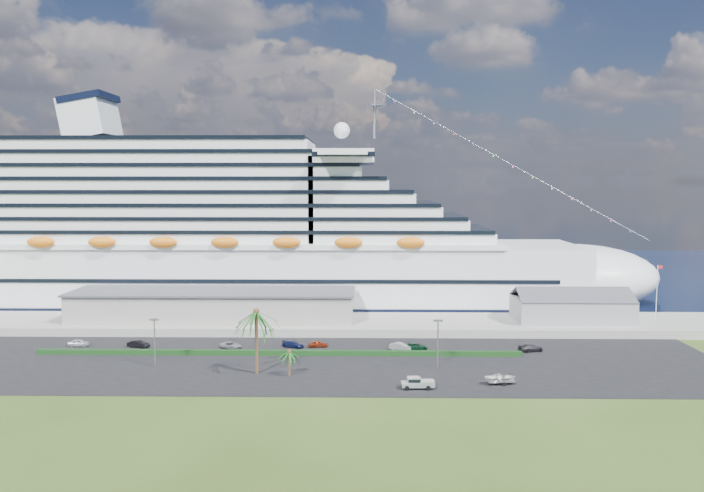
{
  "coord_description": "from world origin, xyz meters",
  "views": [
    {
      "loc": [
        7.57,
        -105.64,
        31.47
      ],
      "look_at": [
        5.14,
        30.0,
        18.73
      ],
      "focal_mm": 35.0,
      "sensor_mm": 36.0,
      "label": 1
    }
  ],
  "objects_px": {
    "cruise_ship": "(248,241)",
    "parked_car_3": "(293,344)",
    "pickup_truck": "(417,383)",
    "boat_trailer": "(501,378)"
  },
  "relations": [
    {
      "from": "parked_car_3",
      "to": "boat_trailer",
      "type": "bearing_deg",
      "value": -100.0
    },
    {
      "from": "cruise_ship",
      "to": "boat_trailer",
      "type": "relative_size",
      "value": 33.52
    },
    {
      "from": "cruise_ship",
      "to": "boat_trailer",
      "type": "distance_m",
      "value": 83.97
    },
    {
      "from": "cruise_ship",
      "to": "parked_car_3",
      "type": "xyz_separation_m",
      "value": [
        15.6,
        -42.17,
        -15.96
      ]
    },
    {
      "from": "pickup_truck",
      "to": "boat_trailer",
      "type": "relative_size",
      "value": 0.89
    },
    {
      "from": "cruise_ship",
      "to": "parked_car_3",
      "type": "height_order",
      "value": "cruise_ship"
    },
    {
      "from": "parked_car_3",
      "to": "pickup_truck",
      "type": "distance_m",
      "value": 33.58
    },
    {
      "from": "pickup_truck",
      "to": "parked_car_3",
      "type": "bearing_deg",
      "value": 130.06
    },
    {
      "from": "pickup_truck",
      "to": "boat_trailer",
      "type": "height_order",
      "value": "pickup_truck"
    },
    {
      "from": "boat_trailer",
      "to": "parked_car_3",
      "type": "bearing_deg",
      "value": 146.24
    }
  ]
}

